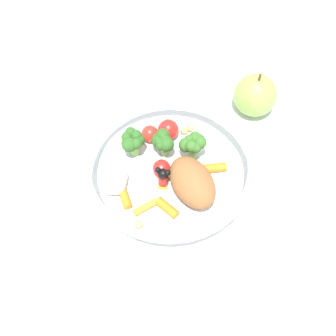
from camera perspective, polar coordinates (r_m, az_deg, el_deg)
The scene contains 4 objects.
ground_plane at distance 0.64m, azimuth 1.01°, elevation -1.45°, with size 2.40×2.40×0.00m, color white.
food_container at distance 0.61m, azimuth -0.01°, elevation -0.03°, with size 0.23×0.23×0.06m.
loose_apple at distance 0.69m, azimuth 10.94°, elevation 9.02°, with size 0.07×0.07×0.08m.
folded_napkin at distance 0.59m, azimuth -14.55°, elevation -16.27°, with size 0.14×0.15×0.01m, color white.
Camera 1 is at (0.28, -0.13, 0.56)m, focal length 48.34 mm.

